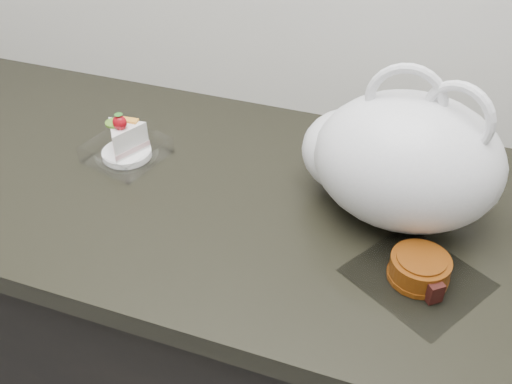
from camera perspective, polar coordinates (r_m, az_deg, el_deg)
name	(u,v)px	position (r m, az deg, el deg)	size (l,w,h in m)	color
counter	(245,347)	(1.34, -1.06, -15.22)	(2.04, 0.64, 0.90)	black
cake_tray	(126,146)	(1.12, -12.91, 4.53)	(0.16, 0.16, 0.10)	white
mooncake_wrap	(419,271)	(0.88, 16.03, -7.57)	(0.24, 0.23, 0.04)	white
plastic_bag	(396,159)	(0.94, 13.83, 3.27)	(0.36, 0.28, 0.27)	white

